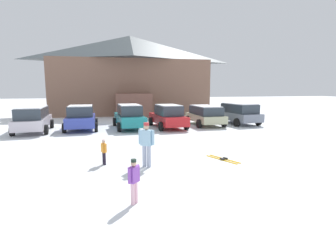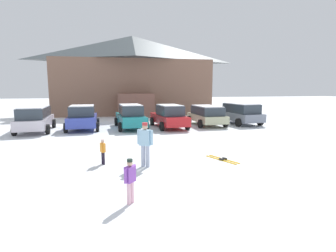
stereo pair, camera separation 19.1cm
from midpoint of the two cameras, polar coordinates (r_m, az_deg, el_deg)
name	(u,v)px [view 1 (the left image)]	position (r m, az deg, el deg)	size (l,w,h in m)	color
ground	(247,228)	(6.10, 15.98, -20.58)	(160.00, 160.00, 0.00)	white
ski_lodge	(130,75)	(31.55, -8.37, 11.02)	(17.91, 10.23, 8.92)	brown
parked_silver_wagon	(33,118)	(19.90, -27.56, 1.51)	(2.33, 4.85, 1.71)	silver
parked_blue_hatchback	(81,118)	(19.60, -18.67, 1.76)	(2.30, 4.15, 1.73)	#3443A7
parked_teal_hatchback	(129,116)	(19.44, -8.71, 2.08)	(2.25, 4.84, 1.76)	teal
parked_red_sedan	(168,116)	(19.51, -0.31, 2.15)	(2.33, 4.75, 1.72)	red
parked_beige_suv	(205,115)	(20.99, 7.85, 2.48)	(2.25, 4.30, 1.56)	#AFB28B
parked_grey_wagon	(239,113)	(22.31, 14.92, 2.78)	(2.49, 4.28, 1.71)	slate
skier_child_in_orange_jacket	(104,150)	(10.36, -14.31, -5.17)	(0.22, 0.35, 0.99)	black
skier_child_in_purple_jacket	(134,179)	(6.76, -8.24, -11.31)	(0.32, 0.33, 1.16)	#E2ACBE
skier_adult_in_blue_parka	(146,142)	(9.72, -5.27, -3.51)	(0.54, 0.41, 1.67)	#9FA9C2
pair_of_skis	(223,159)	(11.09, 11.40, -7.07)	(0.91, 1.61, 0.08)	#EDAC10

